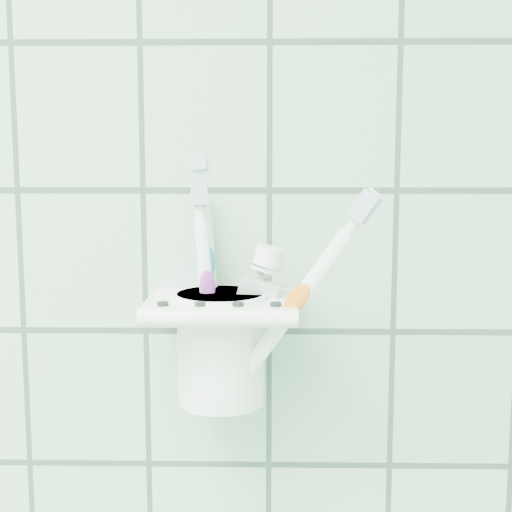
{
  "coord_description": "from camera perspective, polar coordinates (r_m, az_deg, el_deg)",
  "views": [
    {
      "loc": [
        0.69,
        0.56,
        1.41
      ],
      "look_at": [
        0.68,
        1.1,
        1.33
      ],
      "focal_mm": 50.0,
      "sensor_mm": 36.0,
      "label": 1
    }
  ],
  "objects": [
    {
      "name": "toothpaste_tube",
      "position": [
        0.61,
        -2.04,
        -4.07
      ],
      "size": [
        0.06,
        0.03,
        0.14
      ],
      "rotation": [
        -0.05,
        0.26,
        -0.18
      ],
      "color": "silver",
      "rests_on": "cup"
    },
    {
      "name": "toothbrush_blue",
      "position": [
        0.59,
        -3.3,
        -2.69
      ],
      "size": [
        0.03,
        0.05,
        0.19
      ],
      "rotation": [
        -0.27,
        -0.02,
        0.32
      ],
      "color": "white",
      "rests_on": "cup"
    },
    {
      "name": "holder_bracket",
      "position": [
        0.61,
        -2.73,
        -4.13
      ],
      "size": [
        0.13,
        0.1,
        0.04
      ],
      "color": "white",
      "rests_on": "wall_back"
    },
    {
      "name": "toothbrush_orange",
      "position": [
        0.59,
        -2.3,
        -1.3
      ],
      "size": [
        0.11,
        0.05,
        0.21
      ],
      "rotation": [
        -0.09,
        0.61,
        -0.52
      ],
      "color": "white",
      "rests_on": "cup"
    },
    {
      "name": "toothbrush_pink",
      "position": [
        0.62,
        -3.26,
        -0.71
      ],
      "size": [
        0.03,
        0.05,
        0.22
      ],
      "rotation": [
        -0.2,
        -0.1,
        -0.1
      ],
      "color": "white",
      "rests_on": "cup"
    },
    {
      "name": "cup",
      "position": [
        0.62,
        -2.83,
        -6.98
      ],
      "size": [
        0.08,
        0.08,
        0.1
      ],
      "color": "white",
      "rests_on": "holder_bracket"
    }
  ]
}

